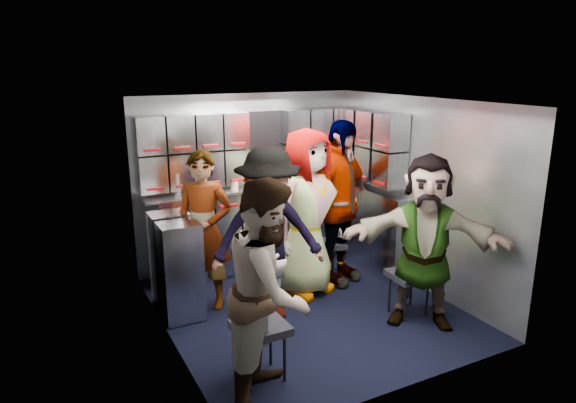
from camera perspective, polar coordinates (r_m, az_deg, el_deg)
name	(u,v)px	position (r m, az deg, el deg)	size (l,w,h in m)	color
floor	(307,309)	(5.39, 2.16, -11.81)	(3.00, 3.00, 0.00)	black
wall_back	(248,180)	(6.31, -4.45, 2.35)	(2.80, 0.04, 2.10)	gray
wall_left	(166,232)	(4.51, -13.43, -3.27)	(0.04, 3.00, 2.10)	gray
wall_right	(419,194)	(5.80, 14.40, 0.77)	(0.04, 3.00, 2.10)	gray
ceiling	(310,101)	(4.82, 2.41, 11.06)	(2.80, 3.00, 0.02)	silver
cart_bank_back	(256,228)	(6.27, -3.60, -2.98)	(2.68, 0.38, 0.99)	#9398A1
cart_bank_left	(176,266)	(5.26, -12.35, -6.97)	(0.38, 0.76, 0.99)	#9398A1
counter	(255,187)	(6.13, -3.68, 1.65)	(2.68, 0.42, 0.03)	#BABCC1
locker_bank_back	(252,147)	(6.09, -3.98, 6.11)	(2.68, 0.28, 0.82)	#9398A1
locker_bank_right	(372,147)	(6.15, 9.30, 6.04)	(0.28, 1.00, 0.82)	#9398A1
right_cabinet	(373,229)	(6.30, 9.46, -3.01)	(0.28, 1.20, 1.00)	#9398A1
coffee_niche	(264,146)	(6.22, -2.67, 6.13)	(0.46, 0.16, 0.84)	black
red_latch_strip	(262,202)	(5.99, -2.88, -0.01)	(2.60, 0.02, 0.03)	#9D0409
jump_seat_near_left	(260,330)	(4.14, -3.10, -14.09)	(0.41, 0.39, 0.48)	black
jump_seat_mid_left	(261,273)	(5.25, -3.00, -7.97)	(0.40, 0.38, 0.43)	black
jump_seat_center	(298,250)	(5.75, 1.17, -5.44)	(0.42, 0.41, 0.47)	black
jump_seat_mid_right	(329,246)	(6.05, 4.59, -4.91)	(0.44, 0.42, 0.42)	black
jump_seat_near_right	(409,277)	(5.26, 13.34, -8.18)	(0.41, 0.39, 0.45)	black
attendant_standing	(204,231)	(5.23, -9.32, -3.23)	(0.59, 0.39, 1.62)	black
attendant_arc_a	(270,290)	(3.81, -2.06, -9.79)	(0.82, 0.64, 1.68)	black
attendant_arc_b	(268,235)	(4.93, -2.21, -3.71)	(1.10, 0.63, 1.70)	black
attendant_arc_c	(307,213)	(5.45, 2.10, -1.28)	(0.88, 0.57, 1.80)	black
attendant_arc_d	(339,203)	(5.74, 5.66, -0.21)	(1.09, 0.45, 1.86)	black
attendant_arc_e	(425,241)	(4.98, 14.98, -4.30)	(1.53, 0.49, 1.66)	black
bottle_left	(177,185)	(5.75, -12.20, 1.85)	(0.07, 0.07, 0.25)	white
bottle_mid	(196,183)	(5.81, -10.14, 2.02)	(0.07, 0.07, 0.23)	white
bottle_right	(311,170)	(6.38, 2.55, 3.54)	(0.06, 0.06, 0.26)	white
cup_left	(235,185)	(5.95, -5.96, 1.84)	(0.08, 0.08, 0.10)	#CCB390
cup_right	(346,173)	(6.65, 6.44, 3.19)	(0.08, 0.08, 0.09)	#CCB390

